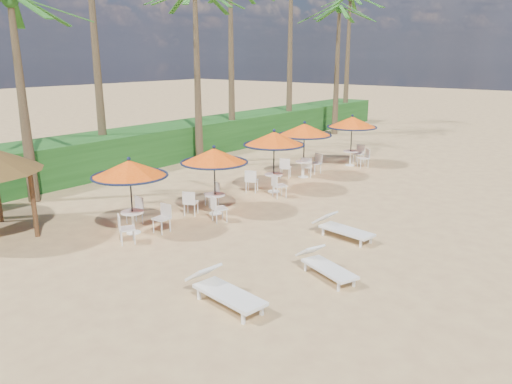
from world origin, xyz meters
TOP-DOWN VIEW (x-y plane):
  - ground at (0.00, 0.00)m, footprint 160.00×160.00m
  - scrub_hedge at (-13.50, 11.00)m, footprint 3.00×40.00m
  - station_0 at (-5.29, 0.48)m, footprint 2.38×2.38m
  - station_1 at (-4.66, 3.53)m, footprint 2.39×2.39m
  - station_2 at (-4.74, 7.20)m, footprint 2.52×2.52m
  - station_3 at (-5.19, 10.22)m, footprint 2.52×2.62m
  - station_4 at (-4.61, 13.89)m, footprint 2.53×2.53m
  - lounger_near at (0.08, -1.30)m, footprint 2.25×0.99m
  - lounger_mid at (1.13, 1.43)m, footprint 2.00×1.27m
  - lounger_far at (0.11, 4.18)m, footprint 2.09×0.92m
  - palm_1 at (-11.28, 0.38)m, footprint 5.00×5.00m
  - palm_3 at (-11.33, 9.64)m, footprint 5.00×5.00m
  - palm_6 at (-10.63, 22.78)m, footprint 5.00×5.00m
  - palm_7 at (-12.45, 27.68)m, footprint 5.00×5.00m

SIDE VIEW (x-z plane):
  - ground at x=0.00m, z-range 0.00..0.00m
  - lounger_mid at x=1.13m, z-range -0.02..0.67m
  - lounger_far at x=0.11m, z-range -0.02..0.70m
  - lounger_near at x=0.08m, z-range -0.03..0.75m
  - scrub_hedge at x=-13.50m, z-range 0.00..1.80m
  - station_0 at x=-5.29m, z-range 0.58..3.06m
  - station_1 at x=-4.66m, z-range 0.58..3.07m
  - station_3 at x=-5.19m, z-range 0.61..3.23m
  - station_2 at x=-4.74m, z-range 0.69..3.32m
  - station_4 at x=-4.61m, z-range 0.69..3.33m
  - palm_1 at x=-11.28m, z-range 3.11..10.76m
  - palm_6 at x=-10.63m, z-range 3.63..12.44m
  - palm_3 at x=-11.33m, z-range 3.63..12.44m
  - palm_7 at x=-12.45m, z-range 4.18..14.23m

